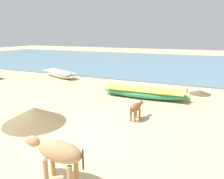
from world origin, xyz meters
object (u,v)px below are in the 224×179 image
(fishing_boat_3, at_px, (59,74))
(calf_far_brown, at_px, (136,108))
(cow_adult_tan, at_px, (58,152))
(fishing_boat_1, at_px, (144,93))

(fishing_boat_3, bearing_deg, calf_far_brown, -13.74)
(fishing_boat_3, xyz_separation_m, cow_adult_tan, (6.97, -9.27, 0.45))
(fishing_boat_3, relative_size, cow_adult_tan, 2.41)
(calf_far_brown, bearing_deg, cow_adult_tan, -177.60)
(cow_adult_tan, height_order, calf_far_brown, cow_adult_tan)
(calf_far_brown, bearing_deg, fishing_boat_3, 63.72)
(fishing_boat_1, relative_size, fishing_boat_3, 1.21)
(cow_adult_tan, bearing_deg, calf_far_brown, -96.65)
(fishing_boat_1, distance_m, calf_far_brown, 2.83)
(fishing_boat_1, height_order, cow_adult_tan, cow_adult_tan)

